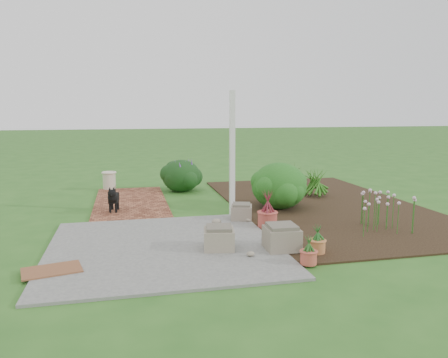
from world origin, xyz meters
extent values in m
plane|color=#2B5F1E|center=(0.00, 0.00, 0.00)|extent=(80.00, 80.00, 0.00)
cube|color=#60605D|center=(-1.25, -1.75, 0.02)|extent=(3.50, 3.50, 0.04)
cube|color=brown|center=(-1.70, 1.75, 0.02)|extent=(1.60, 3.50, 0.04)
cube|color=black|center=(2.50, 0.50, 0.01)|extent=(4.00, 7.00, 0.03)
cube|color=white|center=(0.30, 0.10, 1.25)|extent=(0.10, 0.10, 2.50)
cube|color=#716B58|center=(0.48, -2.31, 0.20)|extent=(0.51, 0.51, 0.33)
cube|color=gray|center=(-0.44, -2.08, 0.19)|extent=(0.53, 0.53, 0.30)
cube|color=#716253|center=(0.36, -0.42, 0.17)|extent=(0.49, 0.49, 0.26)
cube|color=brown|center=(-2.78, -2.50, 0.05)|extent=(0.83, 0.63, 0.02)
cube|color=black|center=(-2.05, 0.81, 0.32)|extent=(0.22, 0.40, 0.17)
cylinder|color=black|center=(-2.12, 0.68, 0.14)|extent=(0.05, 0.05, 0.19)
cylinder|color=black|center=(-2.01, 0.67, 0.14)|extent=(0.05, 0.05, 0.19)
cylinder|color=black|center=(-2.09, 0.96, 0.14)|extent=(0.05, 0.05, 0.19)
cylinder|color=black|center=(-1.97, 0.94, 0.14)|extent=(0.05, 0.05, 0.19)
sphere|color=black|center=(-2.08, 0.58, 0.46)|extent=(0.16, 0.16, 0.16)
cone|color=black|center=(-2.02, 1.02, 0.44)|extent=(0.08, 0.12, 0.14)
cylinder|color=beige|center=(-2.23, 3.48, 0.26)|extent=(0.38, 0.38, 0.44)
ellipsoid|color=#0D3E0E|center=(1.42, 0.42, 0.53)|extent=(1.23, 1.23, 1.01)
cylinder|color=#AF453B|center=(0.68, -1.03, 0.17)|extent=(0.39, 0.39, 0.28)
cylinder|color=#B8713E|center=(0.95, -2.56, 0.13)|extent=(0.27, 0.27, 0.20)
cylinder|color=#B84F3E|center=(0.63, -2.98, 0.13)|extent=(0.27, 0.27, 0.19)
ellipsoid|color=black|center=(-0.37, 2.94, 0.43)|extent=(1.31, 1.31, 0.85)
camera|label=1|loc=(-1.78, -8.32, 2.14)|focal=35.00mm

